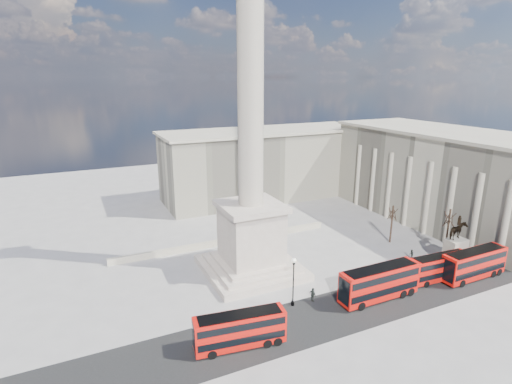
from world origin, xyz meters
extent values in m
plane|color=#9F9B97|center=(0.00, 0.00, 0.00)|extent=(180.00, 180.00, 0.00)
cube|color=#242424|center=(5.00, -10.00, 0.00)|extent=(120.00, 9.00, 0.01)
cube|color=beige|center=(0.00, 5.00, 0.50)|extent=(14.00, 14.00, 1.00)
cube|color=beige|center=(0.00, 5.00, 1.25)|extent=(12.00, 12.00, 0.50)
cube|color=beige|center=(0.00, 5.00, 1.75)|extent=(10.00, 10.00, 0.50)
cube|color=beige|center=(0.00, 5.00, 6.00)|extent=(8.00, 8.00, 8.00)
cube|color=beige|center=(0.00, 5.00, 10.40)|extent=(9.00, 9.00, 0.80)
cylinder|color=#B7AB97|center=(0.00, 5.00, 27.80)|extent=(3.60, 3.60, 34.00)
cube|color=#B8B098|center=(0.00, 16.00, 0.55)|extent=(40.00, 0.60, 1.10)
cube|color=#B9B398|center=(45.00, 10.00, 9.00)|extent=(18.00, 45.00, 18.00)
cube|color=#B8B098|center=(45.00, 10.00, 18.30)|extent=(19.00, 46.00, 0.60)
cube|color=#B9B398|center=(20.00, 40.00, 8.00)|extent=(50.00, 16.00, 16.00)
cube|color=#B8B098|center=(20.00, 40.00, 16.30)|extent=(51.00, 17.00, 0.60)
cube|color=red|center=(-8.55, -11.01, 2.18)|extent=(10.31, 3.63, 3.72)
cube|color=black|center=(-8.55, -11.01, 1.51)|extent=(9.92, 3.63, 0.83)
cube|color=black|center=(-8.55, -11.01, 3.17)|extent=(9.92, 3.63, 0.83)
cube|color=black|center=(-8.55, -11.01, 4.06)|extent=(9.28, 3.26, 0.06)
cylinder|color=black|center=(-11.85, -10.56, 0.50)|extent=(1.32, 2.53, 1.01)
cylinder|color=black|center=(-5.75, -11.39, 0.50)|extent=(1.32, 2.53, 1.01)
cylinder|color=black|center=(-4.55, -11.55, 0.50)|extent=(1.32, 2.53, 1.01)
cube|color=red|center=(12.04, -9.71, 2.49)|extent=(11.52, 2.63, 4.24)
cube|color=black|center=(12.04, -9.71, 1.73)|extent=(11.05, 2.69, 0.94)
cube|color=black|center=(12.04, -9.71, 3.61)|extent=(11.05, 2.69, 0.94)
cube|color=black|center=(12.04, -9.71, 4.64)|extent=(10.36, 2.36, 0.06)
cylinder|color=black|center=(8.24, -9.71, 0.58)|extent=(1.15, 2.74, 1.15)
cylinder|color=black|center=(15.27, -9.71, 0.58)|extent=(1.15, 2.74, 1.15)
cylinder|color=black|center=(16.65, -9.71, 0.58)|extent=(1.15, 2.74, 1.15)
cube|color=red|center=(23.63, -9.32, 2.09)|extent=(9.77, 2.74, 3.56)
cube|color=black|center=(23.63, -9.32, 1.45)|extent=(9.39, 2.78, 0.79)
cube|color=black|center=(23.63, -9.32, 3.03)|extent=(9.39, 2.78, 0.79)
cube|color=black|center=(23.63, -9.32, 3.89)|extent=(8.79, 2.47, 0.05)
cylinder|color=black|center=(20.45, -9.14, 0.48)|extent=(1.10, 2.37, 0.97)
cylinder|color=black|center=(26.33, -9.48, 0.48)|extent=(1.10, 2.37, 0.97)
cylinder|color=black|center=(27.49, -9.54, 0.48)|extent=(1.10, 2.37, 0.97)
cube|color=red|center=(28.67, -11.04, 2.37)|extent=(10.99, 2.60, 4.04)
cube|color=black|center=(28.67, -11.04, 1.65)|extent=(10.55, 2.65, 0.90)
cube|color=black|center=(28.67, -11.04, 3.44)|extent=(10.55, 2.65, 0.90)
cube|color=black|center=(28.67, -11.04, 4.42)|extent=(9.89, 2.34, 0.06)
cylinder|color=black|center=(25.05, -11.07, 0.55)|extent=(1.12, 2.62, 1.10)
cylinder|color=black|center=(31.74, -11.01, 0.55)|extent=(1.12, 2.62, 1.10)
cylinder|color=black|center=(33.06, -11.00, 0.55)|extent=(1.12, 2.62, 1.10)
cylinder|color=black|center=(0.90, -6.24, 0.26)|extent=(0.45, 0.45, 0.51)
cylinder|color=black|center=(0.90, -6.24, 3.08)|extent=(0.16, 0.16, 6.16)
cylinder|color=black|center=(0.90, -6.24, 6.05)|extent=(0.31, 0.31, 0.31)
sphere|color=silver|center=(0.90, -6.24, 6.41)|extent=(0.57, 0.57, 0.57)
cube|color=#B8B098|center=(29.86, -6.78, 0.25)|extent=(3.97, 2.98, 0.50)
cube|color=#B8B098|center=(29.86, -6.78, 2.19)|extent=(3.18, 2.19, 4.37)
imported|color=black|center=(29.86, -6.78, 5.71)|extent=(3.40, 2.03, 2.68)
cylinder|color=black|center=(29.86, -6.78, 7.35)|extent=(0.50, 0.50, 1.19)
sphere|color=black|center=(29.86, -6.78, 8.10)|extent=(0.36, 0.36, 0.36)
cylinder|color=#332319|center=(31.63, -3.61, 4.05)|extent=(0.32, 0.32, 8.10)
cylinder|color=#332319|center=(27.24, 4.42, 3.46)|extent=(0.32, 0.32, 6.92)
cylinder|color=#332319|center=(38.36, 8.78, 3.62)|extent=(0.31, 0.31, 7.24)
imported|color=black|center=(12.25, -6.50, 0.94)|extent=(0.78, 0.61, 1.89)
imported|color=black|center=(25.44, -2.36, 0.80)|extent=(0.99, 0.97, 1.60)
imported|color=black|center=(3.78, -6.50, 0.97)|extent=(0.67, 1.20, 1.94)
camera|label=1|loc=(-22.81, -45.89, 28.67)|focal=28.00mm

